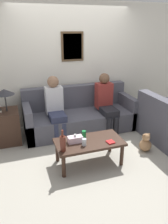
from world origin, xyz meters
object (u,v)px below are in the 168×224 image
(couch_main, at_px, (79,115))
(teddy_bear, at_px, (146,143))
(person_left, at_px, (55,105))
(coffee_table, at_px, (89,144))
(wine_bottle, at_px, (63,143))
(person_right, at_px, (106,101))
(drinking_glass, at_px, (84,142))

(couch_main, height_order, teddy_bear, couch_main)
(person_left, distance_m, teddy_bear, 1.85)
(couch_main, distance_m, coffee_table, 1.32)
(coffee_table, height_order, wine_bottle, wine_bottle)
(couch_main, bearing_deg, teddy_bear, -56.47)
(wine_bottle, xyz_separation_m, person_left, (0.17, 1.30, 0.12))
(person_left, bearing_deg, coffee_table, -75.80)
(coffee_table, bearing_deg, person_left, 104.20)
(wine_bottle, bearing_deg, teddy_bear, 6.50)
(couch_main, relative_size, teddy_bear, 6.84)
(person_right, bearing_deg, drinking_glass, -126.54)
(wine_bottle, height_order, person_left, person_left)
(coffee_table, xyz_separation_m, wine_bottle, (-0.46, -0.15, 0.18))
(drinking_glass, xyz_separation_m, teddy_bear, (1.21, 0.13, -0.31))
(teddy_bear, bearing_deg, wine_bottle, -173.50)
(drinking_glass, relative_size, person_left, 0.09)
(drinking_glass, distance_m, teddy_bear, 1.25)
(person_left, xyz_separation_m, person_right, (1.07, -0.04, -0.01))
(couch_main, relative_size, drinking_glass, 20.77)
(couch_main, height_order, wine_bottle, couch_main)
(coffee_table, height_order, drinking_glass, drinking_glass)
(couch_main, xyz_separation_m, drinking_glass, (-0.37, -1.40, 0.16))
(coffee_table, xyz_separation_m, teddy_bear, (1.09, 0.03, -0.20))
(person_left, height_order, teddy_bear, person_left)
(couch_main, xyz_separation_m, coffee_table, (-0.25, -1.30, 0.04))
(coffee_table, relative_size, teddy_bear, 3.18)
(coffee_table, bearing_deg, teddy_bear, 1.47)
(couch_main, xyz_separation_m, person_left, (-0.54, -0.14, 0.35))
(drinking_glass, bearing_deg, teddy_bear, 6.12)
(wine_bottle, distance_m, person_right, 1.77)
(wine_bottle, distance_m, person_left, 1.32)
(drinking_glass, height_order, person_left, person_left)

